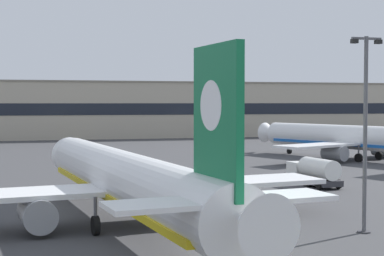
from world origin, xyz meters
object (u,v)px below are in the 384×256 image
object	(u,v)px
service_truck_fuel_white	(314,172)
apron_lamp_post	(365,131)
safety_cone_by_nose_gear	(101,190)
airliner_foreground	(125,180)
airliner_background	(359,139)

from	to	relation	value
service_truck_fuel_white	apron_lamp_post	bearing A→B (deg)	-107.78
service_truck_fuel_white	safety_cone_by_nose_gear	distance (m)	22.68
airliner_foreground	service_truck_fuel_white	xyz separation A→B (m)	(22.61, 15.96, -1.88)
airliner_foreground	service_truck_fuel_white	distance (m)	27.74
airliner_foreground	apron_lamp_post	distance (m)	17.08
safety_cone_by_nose_gear	airliner_foreground	bearing A→B (deg)	-89.91
airliner_background	safety_cone_by_nose_gear	xyz separation A→B (m)	(-42.11, -23.63, -3.07)
airliner_foreground	airliner_background	size ratio (longest dim) A/B	1.07
airliner_foreground	airliner_background	distance (m)	58.23
airliner_background	service_truck_fuel_white	world-z (taller)	airliner_background
apron_lamp_post	safety_cone_by_nose_gear	size ratio (longest dim) A/B	24.32
airliner_foreground	airliner_background	bearing A→B (deg)	43.71
apron_lamp_post	service_truck_fuel_white	size ratio (longest dim) A/B	1.71
airliner_background	apron_lamp_post	distance (m)	53.50
airliner_foreground	service_truck_fuel_white	bearing A→B (deg)	35.21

